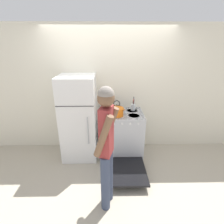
% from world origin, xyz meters
% --- Properties ---
extents(ground_plane, '(14.00, 14.00, 0.00)m').
position_xyz_m(ground_plane, '(0.00, 0.00, 0.00)').
color(ground_plane, '#B2A893').
extents(wall_back, '(10.00, 0.06, 2.55)m').
position_xyz_m(wall_back, '(0.00, 0.03, 1.27)').
color(wall_back, silver).
rests_on(wall_back, ground_plane).
extents(refrigerator, '(0.67, 0.70, 1.65)m').
position_xyz_m(refrigerator, '(-0.59, -0.34, 0.82)').
color(refrigerator, white).
rests_on(refrigerator, ground_plane).
extents(stove_range, '(0.72, 1.40, 0.92)m').
position_xyz_m(stove_range, '(0.30, -0.37, 0.46)').
color(stove_range, silver).
rests_on(stove_range, ground_plane).
extents(dutch_oven_pot, '(0.30, 0.26, 0.18)m').
position_xyz_m(dutch_oven_pot, '(0.14, -0.46, 1.00)').
color(dutch_oven_pot, orange).
rests_on(dutch_oven_pot, stove_range).
extents(tea_kettle, '(0.21, 0.17, 0.21)m').
position_xyz_m(tea_kettle, '(0.15, -0.20, 0.98)').
color(tea_kettle, black).
rests_on(tea_kettle, stove_range).
extents(utensil_jar, '(0.09, 0.09, 0.28)m').
position_xyz_m(utensil_jar, '(0.48, -0.19, 1.00)').
color(utensil_jar, silver).
rests_on(utensil_jar, stove_range).
extents(person, '(0.34, 0.40, 1.74)m').
position_xyz_m(person, '(-0.04, -1.57, 0.99)').
color(person, '#38425B').
rests_on(person, ground_plane).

